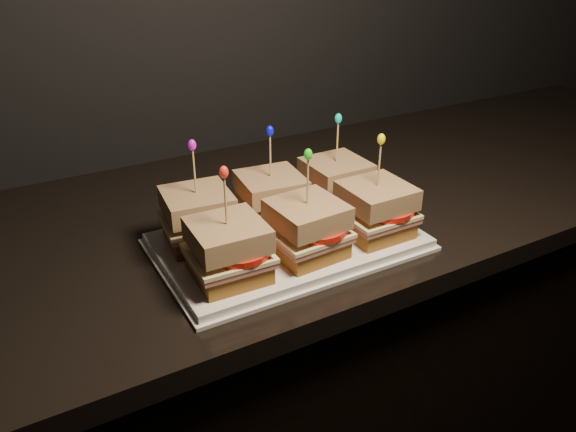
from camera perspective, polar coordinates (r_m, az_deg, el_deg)
cabinet at (r=1.28m, az=-3.05°, el=-18.04°), size 2.43×0.61×0.85m
granite_slab at (r=1.02m, az=-3.67°, el=-0.33°), size 2.47×0.65×0.04m
platter at (r=0.89m, az=0.00°, el=-2.63°), size 0.40×0.25×0.02m
platter_rim at (r=0.89m, az=0.00°, el=-2.96°), size 0.41×0.26×0.01m
sandwich_0_bread_bot at (r=0.88m, az=-8.98°, el=-1.75°), size 0.11×0.11×0.03m
sandwich_0_ham at (r=0.87m, az=-9.06°, el=-0.75°), size 0.12×0.11×0.01m
sandwich_0_cheese at (r=0.87m, az=-9.10°, el=-0.35°), size 0.12×0.11×0.01m
sandwich_0_tomato at (r=0.86m, az=-8.25°, el=0.12°), size 0.10×0.10×0.01m
sandwich_0_bread_top at (r=0.85m, az=-9.24°, el=1.35°), size 0.11×0.11×0.03m
sandwich_0_pick at (r=0.83m, az=-9.48°, el=4.23°), size 0.00×0.00×0.09m
sandwich_0_frill at (r=0.82m, az=-9.72°, el=7.12°), size 0.01×0.01×0.02m
sandwich_1_bread_bot at (r=0.92m, az=-1.72°, el=0.11°), size 0.11×0.11×0.03m
sandwich_1_ham at (r=0.91m, az=-1.73°, el=1.07°), size 0.12×0.11×0.01m
sandwich_1_cheese at (r=0.91m, az=-1.74°, el=1.46°), size 0.12×0.11×0.01m
sandwich_1_tomato at (r=0.91m, az=-0.90°, el=1.91°), size 0.10×0.10×0.01m
sandwich_1_bread_top at (r=0.90m, az=-1.76°, el=3.10°), size 0.11×0.11×0.03m
sandwich_1_pick at (r=0.88m, az=-1.81°, el=5.87°), size 0.00×0.00×0.09m
sandwich_1_frill at (r=0.86m, az=-1.85°, el=8.64°), size 0.01×0.01×0.02m
sandwich_2_bread_bot at (r=0.98m, az=4.79°, el=1.77°), size 0.10×0.10×0.03m
sandwich_2_ham at (r=0.97m, az=4.83°, el=2.69°), size 0.11×0.10×0.01m
sandwich_2_cheese at (r=0.97m, az=4.84°, el=3.06°), size 0.11×0.10×0.01m
sandwich_2_tomato at (r=0.97m, az=5.65°, el=3.48°), size 0.10×0.10×0.01m
sandwich_2_bread_top at (r=0.96m, az=4.91°, el=4.62°), size 0.10×0.10×0.03m
sandwich_2_pick at (r=0.94m, az=5.02°, el=7.23°), size 0.00×0.00×0.09m
sandwich_2_frill at (r=0.93m, az=5.14°, el=9.85°), size 0.01×0.01×0.02m
sandwich_3_bread_bot at (r=0.79m, az=-5.98°, el=-5.27°), size 0.10×0.10×0.03m
sandwich_3_ham at (r=0.78m, az=-6.05°, el=-4.20°), size 0.11×0.11×0.01m
sandwich_3_cheese at (r=0.77m, az=-6.07°, el=-3.76°), size 0.11×0.11×0.01m
sandwich_3_tomato at (r=0.77m, az=-5.10°, el=-3.26°), size 0.10×0.10×0.01m
sandwich_3_bread_top at (r=0.76m, az=-6.18°, el=-1.91°), size 0.10×0.10×0.03m
sandwich_3_pick at (r=0.74m, az=-6.36°, el=1.24°), size 0.00×0.00×0.09m
sandwich_3_frill at (r=0.72m, az=-6.54°, el=4.45°), size 0.01×0.01×0.02m
sandwich_4_bread_bot at (r=0.84m, az=1.90°, el=-3.00°), size 0.10×0.10×0.03m
sandwich_4_ham at (r=0.83m, az=1.91°, el=-1.97°), size 0.11×0.11×0.01m
sandwich_4_cheese at (r=0.82m, az=1.92°, el=-1.55°), size 0.11×0.11×0.01m
sandwich_4_tomato at (r=0.82m, az=2.86°, el=-1.07°), size 0.10×0.10×0.01m
sandwich_4_bread_top at (r=0.81m, az=1.95°, el=0.22°), size 0.10×0.10×0.03m
sandwich_4_pick at (r=0.79m, az=2.01°, el=3.23°), size 0.00×0.00×0.09m
sandwich_4_frill at (r=0.77m, az=2.06°, el=6.27°), size 0.01×0.01×0.02m
sandwich_5_bread_bot at (r=0.90m, az=8.76°, el=-0.97°), size 0.10×0.10×0.03m
sandwich_5_ham at (r=0.89m, az=8.84°, el=0.00°), size 0.11×0.10×0.01m
sandwich_5_cheese at (r=0.89m, az=8.87°, el=0.40°), size 0.11×0.10×0.01m
sandwich_5_tomato at (r=0.89m, az=9.76°, el=0.85°), size 0.10×0.10×0.01m
sandwich_5_bread_top at (r=0.88m, az=9.01°, el=2.07°), size 0.10×0.10×0.03m
sandwich_5_pick at (r=0.86m, az=9.23°, el=4.89°), size 0.00×0.00×0.09m
sandwich_5_frill at (r=0.84m, az=9.46°, el=7.72°), size 0.01×0.01×0.02m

